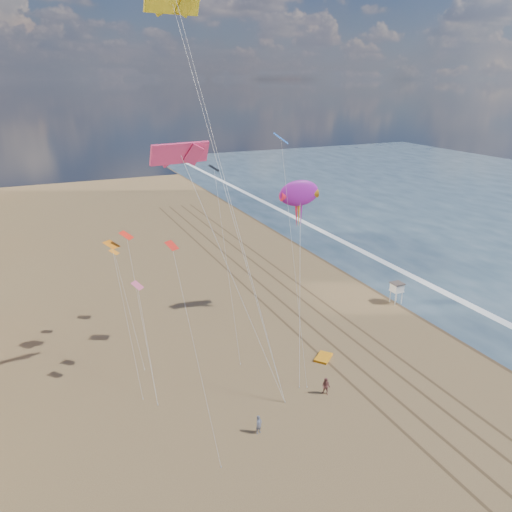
{
  "coord_description": "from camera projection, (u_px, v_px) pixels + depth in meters",
  "views": [
    {
      "loc": [
        -26.54,
        -21.22,
        27.84
      ],
      "look_at": [
        -5.42,
        26.0,
        9.5
      ],
      "focal_mm": 35.0,
      "sensor_mm": 36.0,
      "label": 1
    }
  ],
  "objects": [
    {
      "name": "ground",
      "position": [
        461.0,
        469.0,
        37.77
      ],
      "size": [
        260.0,
        260.0,
        0.0
      ],
      "primitive_type": "plane",
      "color": "brown",
      "rests_on": "ground"
    },
    {
      "name": "wet_sand",
      "position": [
        360.0,
        264.0,
        79.5
      ],
      "size": [
        260.0,
        260.0,
        0.0
      ],
      "primitive_type": "plane",
      "color": "#42301E",
      "rests_on": "ground"
    },
    {
      "name": "foam",
      "position": [
        381.0,
        261.0,
        81.11
      ],
      "size": [
        260.0,
        260.0,
        0.0
      ],
      "primitive_type": "plane",
      "color": "white",
      "rests_on": "ground"
    },
    {
      "name": "tracks",
      "position": [
        299.0,
        307.0,
        64.56
      ],
      "size": [
        7.68,
        120.0,
        0.01
      ],
      "color": "brown",
      "rests_on": "ground"
    },
    {
      "name": "lifeguard_stand",
      "position": [
        397.0,
        288.0,
        65.1
      ],
      "size": [
        1.58,
        1.58,
        2.85
      ],
      "color": "silver",
      "rests_on": "ground"
    },
    {
      "name": "grounded_kite",
      "position": [
        323.0,
        357.0,
        52.66
      ],
      "size": [
        2.59,
        2.49,
        0.25
      ],
      "primitive_type": "cube",
      "rotation": [
        0.0,
        0.0,
        0.7
      ],
      "color": "orange",
      "rests_on": "ground"
    },
    {
      "name": "show_kite",
      "position": [
        299.0,
        194.0,
        57.95
      ],
      "size": [
        6.15,
        7.83,
        21.73
      ],
      "color": "purple",
      "rests_on": "ground"
    },
    {
      "name": "kite_flyer_a",
      "position": [
        259.0,
        425.0,
        41.34
      ],
      "size": [
        0.71,
        0.6,
        1.67
      ],
      "primitive_type": "imported",
      "rotation": [
        0.0,
        0.0,
        0.39
      ],
      "color": "slate",
      "rests_on": "ground"
    },
    {
      "name": "kite_flyer_b",
      "position": [
        326.0,
        386.0,
        46.42
      ],
      "size": [
        1.02,
        1.06,
        1.72
      ],
      "primitive_type": "imported",
      "rotation": [
        0.0,
        0.0,
        -0.92
      ],
      "color": "brown",
      "rests_on": "ground"
    },
    {
      "name": "small_kites",
      "position": [
        175.0,
        213.0,
        48.43
      ],
      "size": [
        17.2,
        13.45,
        14.16
      ],
      "color": "#CE5073",
      "rests_on": "ground"
    }
  ]
}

